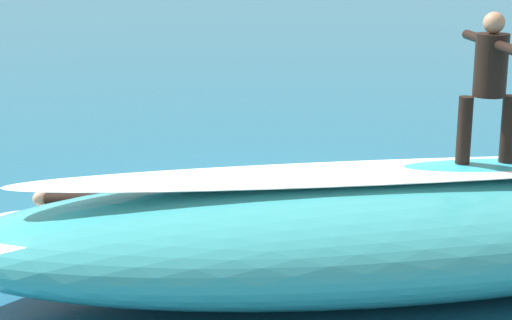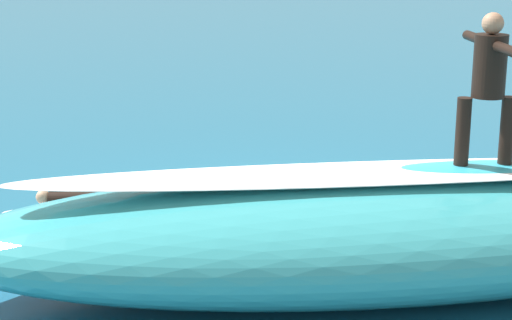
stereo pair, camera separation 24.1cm
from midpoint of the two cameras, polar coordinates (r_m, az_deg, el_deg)
ground_plane at (r=11.18m, az=1.29°, el=-4.07°), size 120.00×120.00×0.00m
wave_crest at (r=9.02m, az=7.97°, el=-4.90°), size 8.87×3.60×1.23m
wave_foam_lip at (r=8.81m, az=8.13°, el=-0.89°), size 7.38×1.82×0.08m
surfboard_riding at (r=9.20m, az=15.53°, el=-0.56°), size 2.22×0.88×0.10m
surfer_riding at (r=8.99m, az=15.96°, el=5.29°), size 0.61×1.47×1.55m
surfboard_paddling at (r=11.61m, az=-11.05°, el=-3.45°), size 2.13×0.99×0.06m
surfer_paddling at (r=11.54m, az=-10.50°, el=-2.73°), size 1.58×0.59×0.29m
foam_patch_near at (r=12.41m, az=16.90°, el=-2.41°), size 1.16×1.16×0.14m
foam_patch_mid at (r=10.15m, az=12.74°, el=-6.18°), size 1.20×1.17×0.11m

